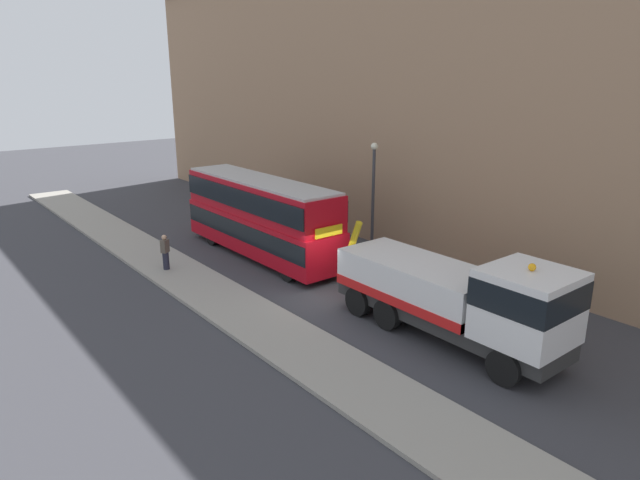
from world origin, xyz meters
name	(u,v)px	position (x,y,z in m)	size (l,w,h in m)	color
ground_plane	(335,294)	(0.00, 0.00, 0.00)	(120.00, 120.00, 0.00)	#38383D
near_kerb	(252,318)	(0.00, -4.20, 0.07)	(60.00, 2.80, 0.15)	gray
building_facade	(456,97)	(0.00, 7.34, 8.07)	(60.00, 1.50, 16.00)	#9E7A5B
recovery_tow_truck	(456,295)	(5.97, 0.44, 1.76)	(10.14, 2.66, 3.67)	#2D2D2D
double_decker_bus	(260,214)	(-6.48, 0.44, 2.23)	(11.05, 2.56, 4.06)	#B70C19
pedestrian_onlooker	(165,253)	(-7.21, -4.49, 0.99)	(0.44, 0.48, 1.71)	#232333
street_lamp	(373,189)	(-3.11, 5.14, 3.47)	(0.36, 0.36, 5.83)	#38383D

